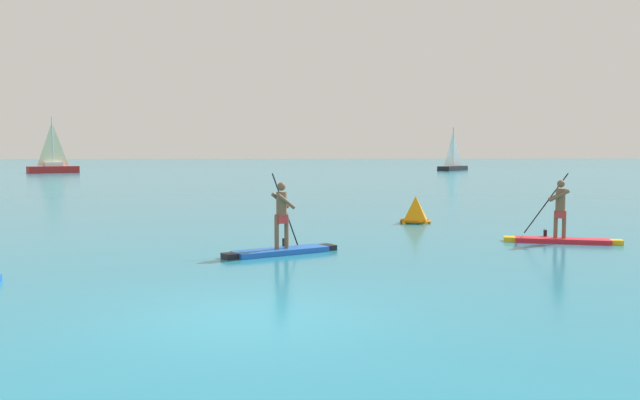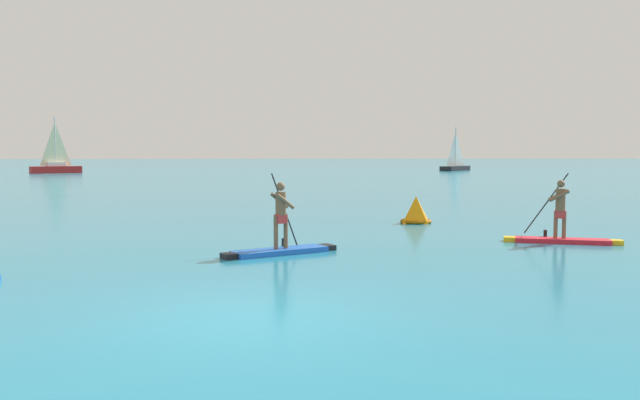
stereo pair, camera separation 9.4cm
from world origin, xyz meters
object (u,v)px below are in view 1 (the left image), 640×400
Objects in this scene: sailboat_left_horizon at (53,166)px; sailboat_right_horizon at (453,165)px; paddleboarder_far_right at (561,230)px; race_marker_buoy at (416,211)px; paddleboarder_mid_center at (281,240)px.

sailboat_left_horizon is 50.35m from sailboat_right_horizon.
paddleboarder_far_right is at bearing -92.61° from sailboat_left_horizon.
sailboat_right_horizon reaches higher than race_marker_buoy.
race_marker_buoy is at bearing -43.22° from paddleboarder_far_right.
paddleboarder_far_right is 70.88m from sailboat_right_horizon.
sailboat_right_horizon is at bearing 71.88° from race_marker_buoy.
paddleboarder_mid_center is 0.51× the size of sailboat_right_horizon.
sailboat_right_horizon reaches higher than paddleboarder_mid_center.
paddleboarder_mid_center is 0.95× the size of paddleboarder_far_right.
sailboat_left_horizon is at bearing -42.49° from sailboat_right_horizon.
sailboat_left_horizon is 1.15× the size of sailboat_right_horizon.
paddleboarder_mid_center is 8.41m from race_marker_buoy.
sailboat_right_horizon is (20.66, 63.14, 0.29)m from race_marker_buoy.
paddleboarder_mid_center is 74.45m from sailboat_right_horizon.
sailboat_left_horizon is at bearing 117.09° from race_marker_buoy.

